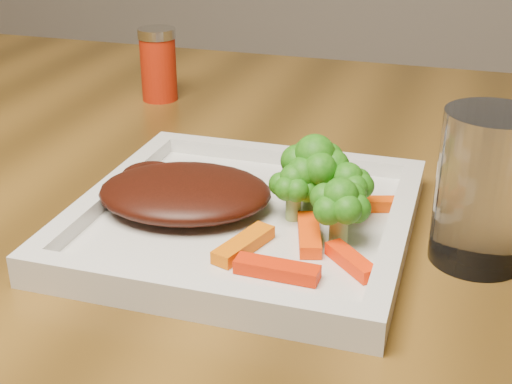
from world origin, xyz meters
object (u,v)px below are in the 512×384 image
(spice_shaker, at_px, (158,65))
(drinking_glass, at_px, (485,189))
(steak, at_px, (185,192))
(plate, at_px, (245,224))

(spice_shaker, height_order, drinking_glass, drinking_glass)
(steak, height_order, spice_shaker, spice_shaker)
(drinking_glass, bearing_deg, spice_shaker, 143.16)
(plate, bearing_deg, steak, 177.92)
(plate, bearing_deg, spice_shaker, 124.85)
(steak, xyz_separation_m, spice_shaker, (-0.16, 0.31, 0.02))
(steak, xyz_separation_m, drinking_glass, (0.24, 0.01, 0.03))
(steak, bearing_deg, drinking_glass, 1.65)
(drinking_glass, bearing_deg, steak, -178.35)
(plate, xyz_separation_m, spice_shaker, (-0.22, 0.31, 0.04))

